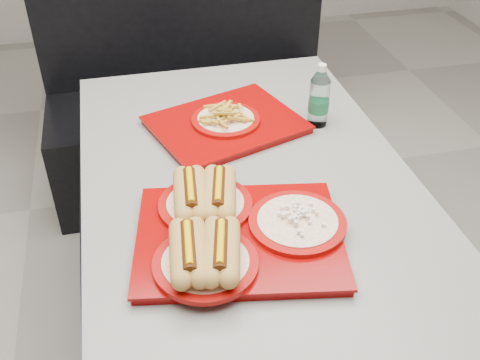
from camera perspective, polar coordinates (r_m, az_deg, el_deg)
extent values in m
plane|color=gray|center=(2.08, 0.63, -16.40)|extent=(6.00, 6.00, 0.00)
cylinder|color=black|center=(2.06, 0.63, -15.99)|extent=(0.52, 0.52, 0.05)
cylinder|color=black|center=(1.79, 0.71, -9.07)|extent=(0.11, 0.11, 0.66)
cube|color=black|center=(1.58, 0.79, -0.78)|extent=(0.92, 1.42, 0.01)
cube|color=gray|center=(1.56, 0.80, -0.05)|extent=(0.90, 1.40, 0.04)
cube|color=black|center=(2.67, -4.51, 3.97)|extent=(1.30, 0.55, 0.45)
cube|color=black|center=(2.64, -6.03, 17.33)|extent=(1.30, 0.10, 1.10)
cube|color=#800403|center=(1.33, -0.10, -6.05)|extent=(0.53, 0.44, 0.02)
cube|color=#800403|center=(1.32, -0.10, -5.62)|extent=(0.54, 0.45, 0.01)
cylinder|color=#8F0704|center=(1.24, -3.52, -8.45)|extent=(0.23, 0.23, 0.01)
cylinder|color=white|center=(1.24, -3.53, -8.23)|extent=(0.19, 0.19, 0.01)
cylinder|color=#8F0704|center=(1.39, -3.54, -2.53)|extent=(0.23, 0.23, 0.01)
cylinder|color=white|center=(1.39, -3.55, -2.31)|extent=(0.19, 0.19, 0.01)
cylinder|color=#8F0704|center=(1.35, 5.85, -4.31)|extent=(0.23, 0.23, 0.01)
cylinder|color=white|center=(1.34, 5.87, -4.09)|extent=(0.19, 0.19, 0.01)
cube|color=#800403|center=(1.75, -1.44, 5.51)|extent=(0.51, 0.45, 0.02)
cube|color=#800403|center=(1.74, -1.45, 5.86)|extent=(0.52, 0.46, 0.01)
cylinder|color=#8F0704|center=(1.74, -1.45, 6.13)|extent=(0.21, 0.21, 0.01)
cylinder|color=white|center=(1.74, -1.46, 6.30)|extent=(0.17, 0.17, 0.00)
cylinder|color=silver|center=(1.76, 7.99, 7.75)|extent=(0.06, 0.06, 0.15)
cylinder|color=#18633A|center=(1.76, 7.97, 7.54)|extent=(0.06, 0.06, 0.04)
cone|color=silver|center=(1.72, 8.25, 10.42)|extent=(0.06, 0.06, 0.03)
cylinder|color=silver|center=(1.70, 8.33, 11.23)|extent=(0.03, 0.03, 0.02)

